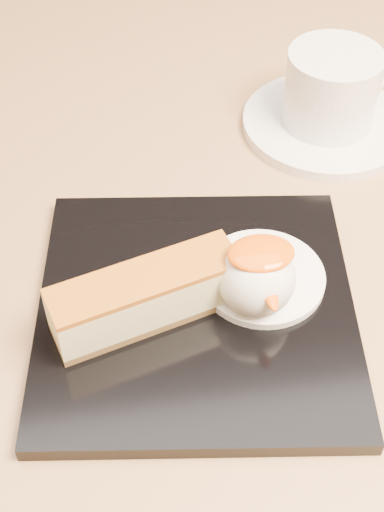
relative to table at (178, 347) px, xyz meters
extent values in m
cylinder|color=black|center=(0.00, 0.00, -0.21)|extent=(0.08, 0.08, 0.66)
cube|color=brown|center=(0.00, 0.00, 0.14)|extent=(0.80, 0.80, 0.04)
cube|color=black|center=(0.00, -0.08, 0.16)|extent=(0.25, 0.25, 0.01)
cube|color=brown|center=(-0.03, -0.09, 0.17)|extent=(0.13, 0.07, 0.01)
cube|color=#F7EEA1|center=(-0.03, -0.09, 0.19)|extent=(0.13, 0.07, 0.03)
cube|color=#8D400F|center=(-0.03, -0.09, 0.21)|extent=(0.13, 0.07, 0.00)
cylinder|color=white|center=(0.05, -0.07, 0.17)|extent=(0.09, 0.09, 0.01)
sphere|color=white|center=(0.04, -0.09, 0.19)|extent=(0.05, 0.05, 0.05)
ellipsoid|color=#EC5707|center=(0.05, -0.09, 0.22)|extent=(0.04, 0.03, 0.01)
ellipsoid|color=#2B8029|center=(0.02, -0.05, 0.17)|extent=(0.02, 0.01, 0.00)
ellipsoid|color=#2B8029|center=(0.03, -0.04, 0.17)|extent=(0.02, 0.02, 0.00)
ellipsoid|color=#2B8029|center=(0.02, -0.04, 0.17)|extent=(0.01, 0.02, 0.00)
cylinder|color=white|center=(0.15, 0.11, 0.16)|extent=(0.15, 0.15, 0.01)
cylinder|color=white|center=(0.15, 0.11, 0.20)|extent=(0.08, 0.08, 0.07)
cylinder|color=black|center=(0.15, 0.11, 0.23)|extent=(0.07, 0.07, 0.00)
torus|color=white|center=(0.20, 0.13, 0.20)|extent=(0.05, 0.03, 0.05)
camera|label=1|loc=(-0.05, -0.39, 0.56)|focal=50.00mm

